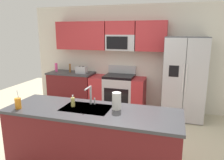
# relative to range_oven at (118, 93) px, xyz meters

# --- Properties ---
(ground_plane) EXTENTS (9.00, 9.00, 0.00)m
(ground_plane) POSITION_rel_range_oven_xyz_m (0.18, -1.80, -0.44)
(ground_plane) COLOR beige
(ground_plane) RESTS_ON ground
(kitchen_wall_unit) EXTENTS (5.20, 0.43, 2.60)m
(kitchen_wall_unit) POSITION_rel_range_oven_xyz_m (0.04, 0.28, 1.03)
(kitchen_wall_unit) COLOR silver
(kitchen_wall_unit) RESTS_ON ground
(back_counter) EXTENTS (1.20, 0.63, 0.90)m
(back_counter) POSITION_rel_range_oven_xyz_m (-1.29, -0.00, 0.01)
(back_counter) COLOR maroon
(back_counter) RESTS_ON ground
(range_oven) EXTENTS (1.36, 0.61, 1.10)m
(range_oven) POSITION_rel_range_oven_xyz_m (0.00, 0.00, 0.00)
(range_oven) COLOR #B7BABF
(range_oven) RESTS_ON ground
(refrigerator) EXTENTS (0.90, 0.76, 1.85)m
(refrigerator) POSITION_rel_range_oven_xyz_m (1.55, -0.07, 0.48)
(refrigerator) COLOR #4C4F54
(refrigerator) RESTS_ON ground
(island_counter) EXTENTS (2.44, 0.82, 0.90)m
(island_counter) POSITION_rel_range_oven_xyz_m (0.29, -2.42, 0.01)
(island_counter) COLOR maroon
(island_counter) RESTS_ON ground
(toaster) EXTENTS (0.28, 0.16, 0.18)m
(toaster) POSITION_rel_range_oven_xyz_m (-0.96, -0.05, 0.55)
(toaster) COLOR #B7BABF
(toaster) RESTS_ON back_counter
(pepper_mill) EXTENTS (0.05, 0.05, 0.22)m
(pepper_mill) POSITION_rel_range_oven_xyz_m (-1.31, -0.00, 0.57)
(pepper_mill) COLOR brown
(pepper_mill) RESTS_ON back_counter
(bottle_pink) EXTENTS (0.07, 0.07, 0.23)m
(bottle_pink) POSITION_rel_range_oven_xyz_m (-1.72, -0.01, 0.57)
(bottle_pink) COLOR #EA4C93
(bottle_pink) RESTS_ON back_counter
(sink_faucet) EXTENTS (0.08, 0.21, 0.28)m
(sink_faucet) POSITION_rel_range_oven_xyz_m (0.19, -2.23, 0.62)
(sink_faucet) COLOR #B7BABF
(sink_faucet) RESTS_ON island_counter
(drink_cup_orange) EXTENTS (0.08, 0.08, 0.27)m
(drink_cup_orange) POSITION_rel_range_oven_xyz_m (-0.71, -2.67, 0.53)
(drink_cup_orange) COLOR orange
(drink_cup_orange) RESTS_ON island_counter
(soap_dispenser) EXTENTS (0.06, 0.06, 0.17)m
(soap_dispenser) POSITION_rel_range_oven_xyz_m (-0.02, -2.37, 0.53)
(soap_dispenser) COLOR #D8CC66
(soap_dispenser) RESTS_ON island_counter
(paper_towel_roll) EXTENTS (0.12, 0.12, 0.24)m
(paper_towel_roll) POSITION_rel_range_oven_xyz_m (0.61, -2.30, 0.58)
(paper_towel_roll) COLOR white
(paper_towel_roll) RESTS_ON island_counter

